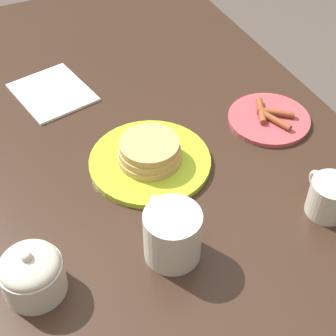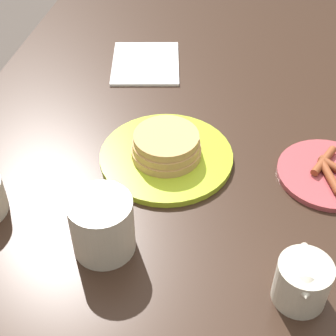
{
  "view_description": "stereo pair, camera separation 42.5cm",
  "coord_description": "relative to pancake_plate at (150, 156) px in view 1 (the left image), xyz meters",
  "views": [
    {
      "loc": [
        -0.72,
        0.29,
        1.46
      ],
      "look_at": [
        -0.1,
        -0.01,
        0.78
      ],
      "focal_mm": 55.0,
      "sensor_mm": 36.0,
      "label": 1
    },
    {
      "loc": [
        -0.73,
        -0.13,
        1.37
      ],
      "look_at": [
        -0.1,
        -0.01,
        0.78
      ],
      "focal_mm": 55.0,
      "sensor_mm": 36.0,
      "label": 2
    }
  ],
  "objects": [
    {
      "name": "ground_plane",
      "position": [
        0.05,
        -0.01,
        -0.77
      ],
      "size": [
        8.0,
        8.0,
        0.0
      ],
      "primitive_type": "plane",
      "color": "#51473F"
    },
    {
      "name": "dining_table",
      "position": [
        0.05,
        -0.01,
        -0.14
      ],
      "size": [
        1.46,
        0.86,
        0.75
      ],
      "color": "#332116",
      "rests_on": "ground_plane"
    },
    {
      "name": "pancake_plate",
      "position": [
        0.0,
        0.0,
        0.0
      ],
      "size": [
        0.24,
        0.24,
        0.06
      ],
      "color": "#AAC628",
      "rests_on": "dining_table"
    },
    {
      "name": "side_plate_bacon",
      "position": [
        0.01,
        -0.29,
        -0.01
      ],
      "size": [
        0.18,
        0.18,
        0.02
      ],
      "color": "#B2474C",
      "rests_on": "dining_table"
    },
    {
      "name": "coffee_mug",
      "position": [
        -0.21,
        0.05,
        0.03
      ],
      "size": [
        0.13,
        0.09,
        0.1
      ],
      "color": "beige",
      "rests_on": "dining_table"
    },
    {
      "name": "creamer_pitcher",
      "position": [
        -0.25,
        -0.24,
        0.02
      ],
      "size": [
        0.11,
        0.08,
        0.08
      ],
      "color": "beige",
      "rests_on": "dining_table"
    },
    {
      "name": "sugar_bowl",
      "position": [
        -0.18,
        0.28,
        0.02
      ],
      "size": [
        0.1,
        0.1,
        0.09
      ],
      "color": "beige",
      "rests_on": "dining_table"
    },
    {
      "name": "napkin",
      "position": [
        0.31,
        0.11,
        -0.02
      ],
      "size": [
        0.2,
        0.18,
        0.01
      ],
      "color": "white",
      "rests_on": "dining_table"
    }
  ]
}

